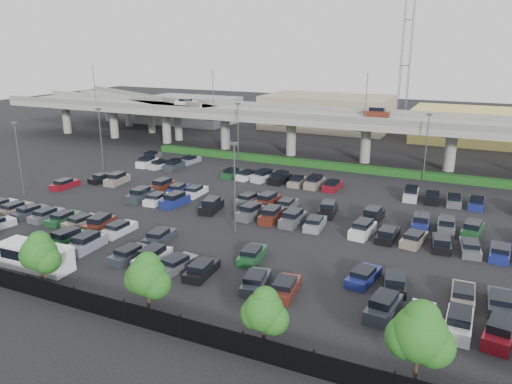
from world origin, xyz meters
TOP-DOWN VIEW (x-y plane):
  - ground at (0.00, 0.00)m, footprint 280.00×280.00m
  - overpass at (-0.21, 32.03)m, footprint 150.00×13.00m
  - on_ramp at (-52.10, 43.05)m, footprint 50.93×30.13m
  - hedge at (0.00, 25.00)m, footprint 66.00×1.60m
  - fence at (-0.05, -28.00)m, footprint 70.00×0.10m
  - tree_row at (0.70, -26.53)m, footprint 65.07×3.66m
  - shuttle_bus at (-12.79, -23.94)m, footprint 7.46×2.76m
  - parked_cars at (0.02, -3.09)m, footprint 62.77×41.64m
  - light_poles at (-4.13, 2.00)m, footprint 66.90×48.38m
  - distant_buildings at (12.38, 61.81)m, footprint 138.00×24.00m
  - comm_tower at (4.00, 74.00)m, footprint 2.40×2.40m

SIDE VIEW (x-z plane):
  - ground at x=0.00m, z-range 0.00..0.00m
  - hedge at x=0.00m, z-range 0.00..1.10m
  - parked_cars at x=0.02m, z-range -0.21..1.46m
  - fence at x=-0.05m, z-range -0.10..1.90m
  - shuttle_bus at x=-12.79m, z-range 0.11..2.48m
  - tree_row at x=0.70m, z-range 0.55..6.49m
  - distant_buildings at x=12.38m, z-range -0.76..8.24m
  - light_poles at x=-4.13m, z-range 1.09..11.39m
  - on_ramp at x=-52.10m, z-range 2.46..11.26m
  - overpass at x=-0.21m, z-range -0.93..14.87m
  - comm_tower at x=4.00m, z-range 0.61..30.61m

